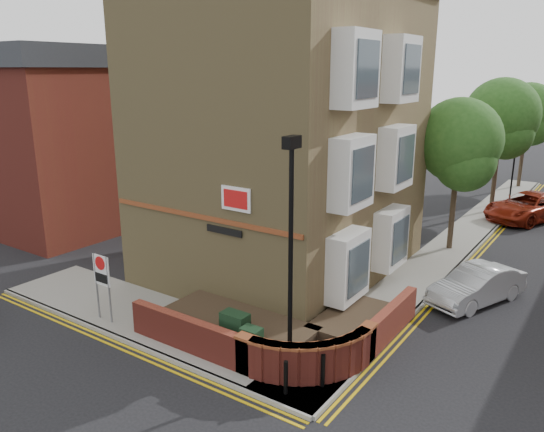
{
  "coord_description": "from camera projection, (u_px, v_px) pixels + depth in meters",
  "views": [
    {
      "loc": [
        8.25,
        -9.31,
        7.92
      ],
      "look_at": [
        -0.89,
        4.0,
        3.44
      ],
      "focal_mm": 35.0,
      "sensor_mm": 36.0,
      "label": 1
    }
  ],
  "objects": [
    {
      "name": "pavement_main",
      "position": [
        461.0,
        238.0,
        25.62
      ],
      "size": [
        2.0,
        32.0,
        0.12
      ],
      "primitive_type": "cube",
      "color": "gray",
      "rests_on": "ground"
    },
    {
      "name": "silver_car_near",
      "position": [
        477.0,
        285.0,
        18.49
      ],
      "size": [
        2.74,
        4.14,
        1.29
      ],
      "primitive_type": "imported",
      "rotation": [
        0.0,
        0.0,
        -0.39
      ],
      "color": "silver",
      "rests_on": "ground"
    },
    {
      "name": "tree_mid",
      "position": [
        501.0,
        121.0,
        29.05
      ],
      "size": [
        4.03,
        4.03,
        7.42
      ],
      "color": "#382B1E",
      "rests_on": "pavement_main"
    },
    {
      "name": "utility_cabinet_small",
      "position": [
        252.0,
        346.0,
        14.36
      ],
      "size": [
        0.55,
        0.4,
        1.1
      ],
      "primitive_type": "cube",
      "color": "black",
      "rests_on": "pavement_corner"
    },
    {
      "name": "traffic_light_assembly",
      "position": [
        515.0,
        158.0,
        31.82
      ],
      "size": [
        0.2,
        0.16,
        4.2
      ],
      "color": "black",
      "rests_on": "pavement_main"
    },
    {
      "name": "ground",
      "position": [
        214.0,
        379.0,
        14.01
      ],
      "size": [
        120.0,
        120.0,
        0.0
      ],
      "primitive_type": "plane",
      "color": "black",
      "rests_on": "ground"
    },
    {
      "name": "corner_building",
      "position": [
        289.0,
        115.0,
        20.26
      ],
      "size": [
        8.95,
        10.4,
        13.6
      ],
      "color": "olive",
      "rests_on": "ground"
    },
    {
      "name": "garden_wall",
      "position": [
        268.0,
        341.0,
        16.0
      ],
      "size": [
        6.8,
        6.0,
        1.2
      ],
      "primitive_type": null,
      "color": "maroon",
      "rests_on": "ground"
    },
    {
      "name": "side_building",
      "position": [
        91.0,
        137.0,
        27.34
      ],
      "size": [
        6.4,
        10.4,
        9.0
      ],
      "color": "maroon",
      "rests_on": "ground"
    },
    {
      "name": "utility_cabinet_large",
      "position": [
        235.0,
        332.0,
        15.02
      ],
      "size": [
        0.8,
        0.45,
        1.2
      ],
      "primitive_type": "cube",
      "color": "black",
      "rests_on": "pavement_corner"
    },
    {
      "name": "pavement_corner",
      "position": [
        162.0,
        322.0,
        17.1
      ],
      "size": [
        13.0,
        3.0,
        0.12
      ],
      "primitive_type": "cube",
      "color": "gray",
      "rests_on": "ground"
    },
    {
      "name": "red_car_main",
      "position": [
        529.0,
        207.0,
        28.66
      ],
      "size": [
        4.48,
        5.94,
        1.5
      ],
      "primitive_type": "imported",
      "rotation": [
        0.0,
        0.0,
        -0.42
      ],
      "color": "maroon",
      "rests_on": "ground"
    },
    {
      "name": "yellow_lines_side",
      "position": [
        119.0,
        346.0,
        15.72
      ],
      "size": [
        13.0,
        0.28,
        0.01
      ],
      "primitive_type": "cube",
      "color": "gold",
      "rests_on": "ground"
    },
    {
      "name": "bollard_far",
      "position": [
        323.0,
        370.0,
        13.4
      ],
      "size": [
        0.11,
        0.11,
        0.9
      ],
      "primitive_type": "cylinder",
      "color": "black",
      "rests_on": "pavement_corner"
    },
    {
      "name": "tree_near",
      "position": [
        459.0,
        147.0,
        22.83
      ],
      "size": [
        3.64,
        3.65,
        6.7
      ],
      "color": "#382B1E",
      "rests_on": "pavement_main"
    },
    {
      "name": "tree_far",
      "position": [
        527.0,
        116.0,
        35.48
      ],
      "size": [
        3.81,
        3.81,
        7.0
      ],
      "color": "#382B1E",
      "rests_on": "pavement_main"
    },
    {
      "name": "zone_sign",
      "position": [
        102.0,
        276.0,
        16.7
      ],
      "size": [
        0.72,
        0.07,
        2.2
      ],
      "color": "slate",
      "rests_on": "pavement_corner"
    },
    {
      "name": "kerb_side",
      "position": [
        125.0,
        341.0,
        15.91
      ],
      "size": [
        13.0,
        0.15,
        0.12
      ],
      "primitive_type": "cube",
      "color": "gray",
      "rests_on": "ground"
    },
    {
      "name": "yellow_lines_main",
      "position": [
        488.0,
        243.0,
        24.95
      ],
      "size": [
        0.28,
        32.0,
        0.01
      ],
      "primitive_type": "cube",
      "color": "gold",
      "rests_on": "ground"
    },
    {
      "name": "kerb_main_near",
      "position": [
        483.0,
        241.0,
        25.07
      ],
      "size": [
        0.15,
        32.0,
        0.12
      ],
      "primitive_type": "cube",
      "color": "gray",
      "rests_on": "ground"
    },
    {
      "name": "lamppost",
      "position": [
        291.0,
        260.0,
        13.2
      ],
      "size": [
        0.25,
        0.5,
        6.3
      ],
      "color": "black",
      "rests_on": "pavement_corner"
    },
    {
      "name": "bollard_near",
      "position": [
        286.0,
        377.0,
        13.09
      ],
      "size": [
        0.11,
        0.11,
        0.9
      ],
      "primitive_type": "cylinder",
      "color": "black",
      "rests_on": "pavement_corner"
    }
  ]
}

